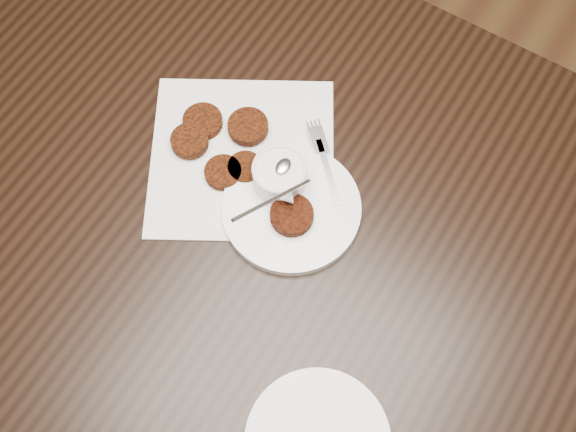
# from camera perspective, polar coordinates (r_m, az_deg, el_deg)

# --- Properties ---
(floor) EXTENTS (4.00, 4.00, 0.00)m
(floor) POSITION_cam_1_polar(r_m,az_deg,el_deg) (1.80, -1.00, -11.83)
(floor) COLOR brown
(floor) RESTS_ON ground
(table) EXTENTS (1.53, 0.99, 0.75)m
(table) POSITION_cam_1_polar(r_m,az_deg,el_deg) (1.44, 2.72, -7.76)
(table) COLOR black
(table) RESTS_ON floor
(napkin) EXTENTS (0.40, 0.40, 0.00)m
(napkin) POSITION_cam_1_polar(r_m,az_deg,el_deg) (1.15, -3.70, 4.77)
(napkin) COLOR white
(napkin) RESTS_ON table
(sauce_ramekin) EXTENTS (0.15, 0.15, 0.12)m
(sauce_ramekin) POSITION_cam_1_polar(r_m,az_deg,el_deg) (1.07, -0.71, 3.93)
(sauce_ramekin) COLOR silver
(sauce_ramekin) RESTS_ON napkin
(patty_cluster) EXTENTS (0.23, 0.23, 0.02)m
(patty_cluster) POSITION_cam_1_polar(r_m,az_deg,el_deg) (1.15, -5.22, 5.65)
(patty_cluster) COLOR #5E210C
(patty_cluster) RESTS_ON napkin
(plate_with_patty) EXTENTS (0.31, 0.31, 0.03)m
(plate_with_patty) POSITION_cam_1_polar(r_m,az_deg,el_deg) (1.09, 0.27, 0.78)
(plate_with_patty) COLOR white
(plate_with_patty) RESTS_ON table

